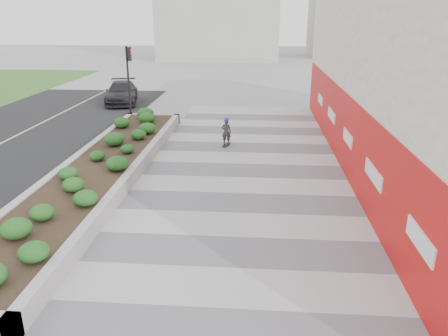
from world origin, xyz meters
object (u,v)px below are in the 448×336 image
(traffic_signal_near, at_px, (129,71))
(skateboarder, at_px, (226,132))
(planter, at_px, (100,167))
(car_dark, at_px, (122,92))

(traffic_signal_near, xyz_separation_m, skateboarder, (6.25, -5.90, -2.05))
(planter, height_order, skateboarder, skateboarder)
(planter, bearing_deg, traffic_signal_near, 99.35)
(planter, height_order, car_dark, car_dark)
(planter, xyz_separation_m, car_dark, (-3.62, 14.75, 0.32))
(car_dark, bearing_deg, traffic_signal_near, -78.79)
(traffic_signal_near, bearing_deg, skateboarder, -43.32)
(skateboarder, bearing_deg, planter, -119.07)
(skateboarder, bearing_deg, traffic_signal_near, 152.12)
(planter, bearing_deg, skateboarder, 45.49)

